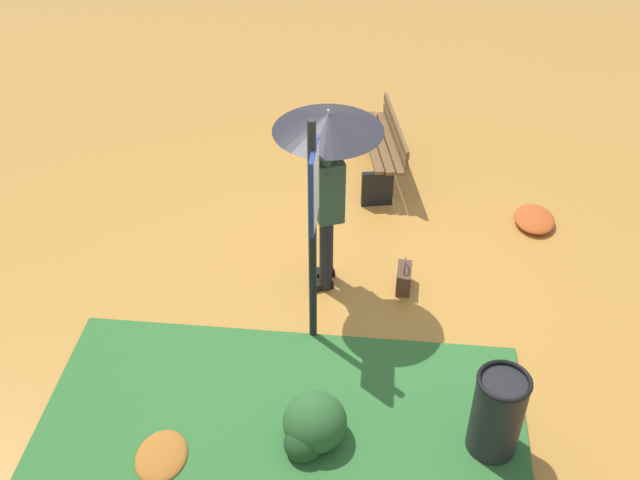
{
  "coord_description": "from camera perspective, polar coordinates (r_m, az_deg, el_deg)",
  "views": [
    {
      "loc": [
        5.52,
        0.33,
        5.06
      ],
      "look_at": [
        0.23,
        -0.2,
        0.85
      ],
      "focal_mm": 42.08,
      "sensor_mm": 36.0,
      "label": 1
    }
  ],
  "objects": [
    {
      "name": "leaf_pile_near_person",
      "position": [
        8.68,
        15.98,
        1.54
      ],
      "size": [
        0.55,
        0.44,
        0.12
      ],
      "color": "#B74C1E",
      "rests_on": "ground_plane"
    },
    {
      "name": "person_with_umbrella",
      "position": [
        6.63,
        0.57,
        6.44
      ],
      "size": [
        0.96,
        0.96,
        2.04
      ],
      "color": "black",
      "rests_on": "ground_plane"
    },
    {
      "name": "info_sign_post",
      "position": [
        6.11,
        -0.5,
        2.1
      ],
      "size": [
        0.44,
        0.07,
        2.3
      ],
      "color": "black",
      "rests_on": "ground_plane"
    },
    {
      "name": "handbag",
      "position": [
        7.52,
        6.39,
        -2.88
      ],
      "size": [
        0.31,
        0.15,
        0.37
      ],
      "color": "#4C3323",
      "rests_on": "ground_plane"
    },
    {
      "name": "shrub_cluster",
      "position": [
        6.11,
        -0.56,
        -13.97
      ],
      "size": [
        0.56,
        0.51,
        0.46
      ],
      "color": "#285628",
      "rests_on": "ground_plane"
    },
    {
      "name": "ground_plane",
      "position": [
        7.49,
        1.71,
        -4.09
      ],
      "size": [
        18.0,
        18.0,
        0.0
      ],
      "primitive_type": "plane",
      "color": "#B27A33"
    },
    {
      "name": "leaf_pile_by_bench",
      "position": [
        6.27,
        -11.96,
        -15.81
      ],
      "size": [
        0.51,
        0.41,
        0.11
      ],
      "color": "#A86023",
      "rests_on": "ground_plane"
    },
    {
      "name": "park_bench",
      "position": [
        9.02,
        4.84,
        7.14
      ],
      "size": [
        1.41,
        0.64,
        0.75
      ],
      "color": "black",
      "rests_on": "ground_plane"
    },
    {
      "name": "trash_bin",
      "position": [
        6.08,
        13.3,
        -12.84
      ],
      "size": [
        0.42,
        0.42,
        0.83
      ],
      "color": "black",
      "rests_on": "ground_plane"
    }
  ]
}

